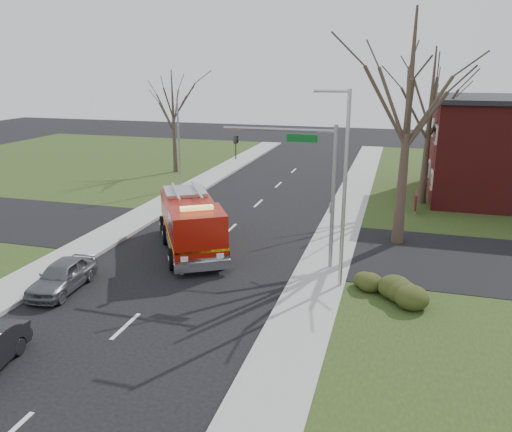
# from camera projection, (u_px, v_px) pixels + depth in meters

# --- Properties ---
(ground) EXTENTS (120.00, 120.00, 0.00)m
(ground) POSITION_uv_depth(u_px,v_px,m) (190.00, 267.00, 23.95)
(ground) COLOR black
(ground) RESTS_ON ground
(sidewalk_right) EXTENTS (2.40, 80.00, 0.15)m
(sidewalk_right) POSITION_uv_depth(u_px,v_px,m) (318.00, 280.00, 22.28)
(sidewalk_right) COLOR #9F9F99
(sidewalk_right) RESTS_ON ground
(sidewalk_left) EXTENTS (2.40, 80.00, 0.15)m
(sidewalk_left) POSITION_uv_depth(u_px,v_px,m) (78.00, 252.00, 25.57)
(sidewalk_left) COLOR #9F9F99
(sidewalk_left) RESTS_ON ground
(health_center_sign) EXTENTS (0.12, 2.00, 1.40)m
(health_center_sign) POSITION_uv_depth(u_px,v_px,m) (415.00, 200.00, 32.42)
(health_center_sign) COLOR #461410
(health_center_sign) RESTS_ON ground
(hedge_corner) EXTENTS (2.80, 2.00, 0.90)m
(hedge_corner) POSITION_uv_depth(u_px,v_px,m) (383.00, 286.00, 20.48)
(hedge_corner) COLOR #293412
(hedge_corner) RESTS_ON lawn_right
(bare_tree_near) EXTENTS (6.00, 6.00, 12.00)m
(bare_tree_near) POSITION_uv_depth(u_px,v_px,m) (409.00, 104.00, 24.83)
(bare_tree_near) COLOR #3C2E23
(bare_tree_near) RESTS_ON ground
(bare_tree_far) EXTENTS (5.25, 5.25, 10.50)m
(bare_tree_far) POSITION_uv_depth(u_px,v_px,m) (430.00, 110.00, 32.98)
(bare_tree_far) COLOR #3C2E23
(bare_tree_far) RESTS_ON ground
(bare_tree_left) EXTENTS (4.50, 4.50, 9.00)m
(bare_tree_left) POSITION_uv_depth(u_px,v_px,m) (173.00, 110.00, 43.42)
(bare_tree_left) COLOR #3C2E23
(bare_tree_left) RESTS_ON ground
(traffic_signal_mast) EXTENTS (5.29, 0.18, 6.80)m
(traffic_signal_mast) POSITION_uv_depth(u_px,v_px,m) (306.00, 170.00, 22.60)
(traffic_signal_mast) COLOR gray
(traffic_signal_mast) RESTS_ON ground
(streetlight_pole) EXTENTS (1.48, 0.16, 8.40)m
(streetlight_pole) POSITION_uv_depth(u_px,v_px,m) (343.00, 186.00, 20.29)
(streetlight_pole) COLOR #B7BABF
(streetlight_pole) RESTS_ON ground
(utility_pole_far) EXTENTS (0.14, 0.14, 7.00)m
(utility_pole_far) POSITION_uv_depth(u_px,v_px,m) (179.00, 146.00, 37.64)
(utility_pole_far) COLOR gray
(utility_pole_far) RESTS_ON ground
(fire_engine) EXTENTS (5.98, 7.71, 3.01)m
(fire_engine) POSITION_uv_depth(u_px,v_px,m) (191.00, 225.00, 25.75)
(fire_engine) COLOR #931006
(fire_engine) RESTS_ON ground
(parked_car_maroon) EXTENTS (1.84, 3.94, 1.30)m
(parked_car_maroon) POSITION_uv_depth(u_px,v_px,m) (62.00, 276.00, 21.28)
(parked_car_maroon) COLOR #585A60
(parked_car_maroon) RESTS_ON ground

